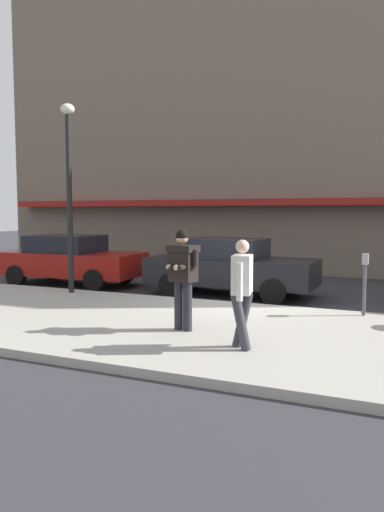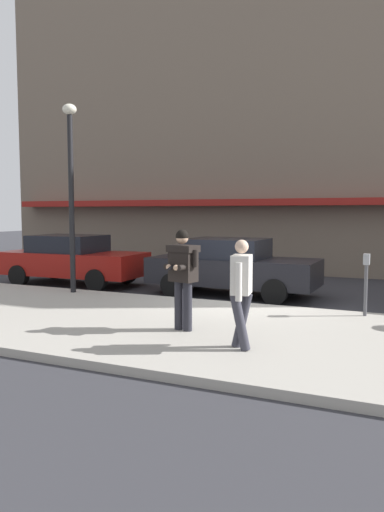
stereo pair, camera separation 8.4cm
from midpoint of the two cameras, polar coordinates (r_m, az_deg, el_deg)
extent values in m
plane|color=#333338|center=(12.05, 5.94, -5.76)|extent=(80.00, 80.00, 0.00)
cube|color=#A8A399|center=(9.09, 6.14, -8.89)|extent=(32.00, 5.30, 0.14)
cube|color=silver|center=(11.82, 10.64, -6.02)|extent=(28.00, 0.12, 0.01)
cube|color=#756656|center=(20.45, 17.04, 17.98)|extent=(28.00, 4.00, 13.81)
cube|color=maroon|center=(17.59, 15.64, 5.99)|extent=(26.60, 0.70, 0.24)
cube|color=maroon|center=(15.88, -13.26, -0.81)|extent=(4.56, 1.98, 0.70)
cube|color=black|center=(15.94, -13.83, 1.40)|extent=(2.13, 1.71, 0.52)
cylinder|color=black|center=(15.88, -7.34, -1.99)|extent=(0.65, 0.24, 0.64)
cylinder|color=black|center=(14.44, -10.73, -2.74)|extent=(0.65, 0.24, 0.64)
cylinder|color=black|center=(17.43, -15.31, -1.50)|extent=(0.65, 0.24, 0.64)
cylinder|color=black|center=(16.13, -19.05, -2.11)|extent=(0.65, 0.24, 0.64)
cube|color=black|center=(13.49, 4.90, -1.71)|extent=(4.51, 1.84, 0.70)
cube|color=black|center=(13.49, 4.20, 0.90)|extent=(2.08, 1.65, 0.52)
cylinder|color=black|center=(13.95, 11.50, -3.02)|extent=(0.64, 0.22, 0.64)
cylinder|color=black|center=(12.31, 9.63, -4.06)|extent=(0.64, 0.22, 0.64)
cylinder|color=black|center=(14.84, 0.96, -2.44)|extent=(0.64, 0.22, 0.64)
cylinder|color=black|center=(13.31, -2.05, -3.31)|extent=(0.64, 0.22, 0.64)
cylinder|color=#23232B|center=(8.91, -0.24, -5.79)|extent=(0.16, 0.16, 0.88)
cylinder|color=#23232B|center=(9.03, -1.25, -5.64)|extent=(0.16, 0.16, 0.88)
cube|color=black|center=(8.86, -0.75, -0.88)|extent=(0.51, 0.39, 0.64)
cube|color=black|center=(8.83, -0.75, 0.86)|extent=(0.58, 0.45, 0.12)
cylinder|color=black|center=(8.68, 0.65, -0.27)|extent=(0.11, 0.11, 0.30)
cylinder|color=black|center=(8.65, -0.63, -1.29)|extent=(0.16, 0.31, 0.10)
sphere|color=tan|center=(8.58, -1.56, -1.34)|extent=(0.10, 0.10, 0.10)
cylinder|color=black|center=(9.02, -2.10, -0.08)|extent=(0.11, 0.11, 0.30)
cylinder|color=black|center=(8.83, -2.15, -1.16)|extent=(0.16, 0.31, 0.10)
sphere|color=tan|center=(8.68, -2.39, -1.27)|extent=(0.10, 0.10, 0.10)
cube|color=black|center=(8.60, -2.15, -1.33)|extent=(0.11, 0.15, 0.07)
sphere|color=tan|center=(8.80, -0.87, 2.08)|extent=(0.22, 0.22, 0.22)
sphere|color=black|center=(8.80, -0.87, 2.28)|extent=(0.23, 0.23, 0.23)
cylinder|color=#33333D|center=(7.73, 5.83, -7.58)|extent=(0.35, 0.20, 0.87)
cylinder|color=#33333D|center=(7.90, 6.04, -7.30)|extent=(0.35, 0.20, 0.87)
cube|color=silver|center=(7.69, 5.98, -2.11)|extent=(0.35, 0.46, 0.60)
cylinder|color=silver|center=(7.45, 5.68, -2.96)|extent=(0.10, 0.10, 0.58)
cylinder|color=silver|center=(7.94, 6.26, -2.47)|extent=(0.10, 0.10, 0.58)
sphere|color=beige|center=(7.65, 6.01, 1.08)|extent=(0.21, 0.21, 0.21)
cylinder|color=black|center=(13.42, -13.43, 5.71)|extent=(0.14, 0.14, 4.60)
ellipsoid|color=silver|center=(13.67, -13.65, 15.98)|extent=(0.36, 0.36, 0.28)
cylinder|color=#4C4C51|center=(10.78, 19.44, -3.72)|extent=(0.07, 0.07, 1.05)
cube|color=gray|center=(10.70, 19.54, -0.36)|extent=(0.12, 0.18, 0.22)
camera|label=1|loc=(0.04, -89.72, 0.02)|focal=35.00mm
camera|label=2|loc=(0.04, 90.28, -0.02)|focal=35.00mm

